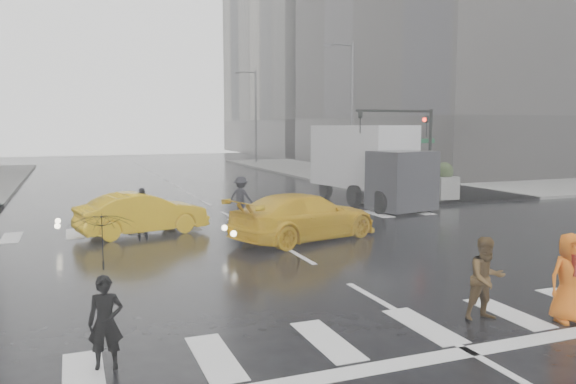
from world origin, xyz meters
name	(u,v)px	position (x,y,z in m)	size (l,w,h in m)	color
ground	(301,257)	(0.00, 0.00, 0.00)	(120.00, 120.00, 0.00)	black
sidewalk_ne	(462,178)	(19.50, 17.50, 0.07)	(35.00, 35.00, 0.15)	slate
building_ne_far	(340,33)	(29.00, 56.00, 16.27)	(26.05, 26.05, 36.00)	#A09B8C
road_markings	(301,256)	(0.00, 0.00, 0.01)	(18.00, 48.00, 0.01)	silver
traffic_signal_pole	(413,137)	(9.01, 8.01, 3.22)	(4.45, 0.42, 4.50)	black
street_lamp_near	(350,106)	(10.87, 18.00, 4.95)	(2.15, 0.22, 9.00)	#59595B
street_lamp_far	(254,113)	(10.87, 38.00, 4.95)	(2.15, 0.22, 9.00)	#59595B
planter_west	(372,185)	(7.00, 8.20, 0.98)	(1.10, 1.10, 1.80)	slate
planter_mid	(409,183)	(9.00, 8.20, 0.98)	(1.10, 1.10, 1.80)	slate
planter_east	(444,182)	(11.00, 8.20, 0.98)	(1.10, 1.10, 1.80)	slate
pedestrian_black	(103,262)	(-5.65, -5.78, 1.68)	(1.13, 1.14, 2.43)	black
pedestrian_brown	(486,279)	(1.31, -6.14, 0.81)	(0.79, 0.62, 1.63)	#4E371B
pedestrian_orange	(570,277)	(2.71, -6.80, 0.87)	(0.93, 0.70, 1.73)	orange
pedestrian_far_a	(143,211)	(-3.79, 5.00, 0.81)	(0.95, 0.58, 1.62)	black
pedestrian_far_b	(241,197)	(0.35, 7.16, 0.84)	(1.09, 0.60, 1.68)	black
taxi_mid	(142,213)	(-3.81, 5.10, 0.72)	(1.53, 4.39, 1.45)	#EEB40C
taxi_rear	(305,217)	(1.03, 2.17, 0.77)	(2.15, 4.67, 1.53)	#EEB40C
box_truck	(373,162)	(7.31, 8.74, 2.00)	(2.64, 7.05, 3.74)	silver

